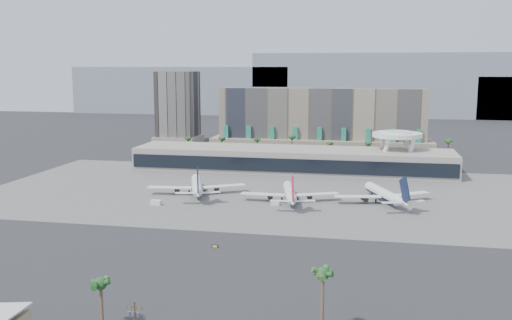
% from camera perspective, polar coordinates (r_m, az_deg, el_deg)
% --- Properties ---
extents(ground, '(900.00, 900.00, 0.00)m').
position_cam_1_polar(ground, '(202.89, -0.62, -6.57)').
color(ground, '#232326').
rests_on(ground, ground).
extents(apron_pad, '(260.00, 130.00, 0.06)m').
position_cam_1_polar(apron_pad, '(255.31, 1.93, -3.23)').
color(apron_pad, '#5B5B59').
rests_on(apron_pad, ground).
extents(mountain_ridge, '(680.00, 60.00, 70.00)m').
position_cam_1_polar(mountain_ridge, '(661.49, 10.29, 6.98)').
color(mountain_ridge, gray).
rests_on(mountain_ridge, ground).
extents(hotel, '(140.00, 30.00, 42.00)m').
position_cam_1_polar(hotel, '(368.60, 6.52, 3.25)').
color(hotel, gray).
rests_on(hotel, ground).
extents(office_tower, '(30.00, 30.00, 52.00)m').
position_cam_1_polar(office_tower, '(414.95, -7.80, 4.75)').
color(office_tower, black).
rests_on(office_tower, ground).
extents(terminal, '(170.00, 32.50, 14.50)m').
position_cam_1_polar(terminal, '(307.37, 3.61, 0.14)').
color(terminal, '#B4AC9E').
rests_on(terminal, ground).
extents(saucer_structure, '(26.00, 26.00, 21.89)m').
position_cam_1_polar(saucer_structure, '(309.47, 13.94, 2.18)').
color(saucer_structure, white).
rests_on(saucer_structure, ground).
extents(palm_row, '(157.80, 2.80, 13.10)m').
position_cam_1_polar(palm_row, '(340.54, 5.58, 1.69)').
color(palm_row, brown).
rests_on(palm_row, ground).
extents(airliner_left, '(41.86, 43.30, 15.50)m').
position_cam_1_polar(airliner_left, '(251.64, -5.93, -2.56)').
color(airliner_left, white).
rests_on(airliner_left, ground).
extents(airliner_centre, '(40.56, 42.15, 14.70)m').
position_cam_1_polar(airliner_centre, '(237.08, 3.41, -3.32)').
color(airliner_centre, white).
rests_on(airliner_centre, ground).
extents(airliner_right, '(39.24, 40.44, 14.83)m').
position_cam_1_polar(airliner_right, '(240.40, 12.72, -3.35)').
color(airliner_right, white).
rests_on(airliner_right, ground).
extents(service_vehicle_a, '(4.26, 2.13, 2.07)m').
position_cam_1_polar(service_vehicle_a, '(235.43, -9.97, -4.20)').
color(service_vehicle_a, silver).
rests_on(service_vehicle_a, ground).
extents(service_vehicle_b, '(3.46, 1.98, 1.78)m').
position_cam_1_polar(service_vehicle_b, '(231.54, 1.95, -4.33)').
color(service_vehicle_b, silver).
rests_on(service_vehicle_b, ground).
extents(taxiway_sign, '(2.03, 0.37, 0.92)m').
position_cam_1_polar(taxiway_sign, '(179.30, -4.12, -8.60)').
color(taxiway_sign, black).
rests_on(taxiway_sign, ground).
extents(near_palm_a, '(6.00, 6.00, 11.17)m').
position_cam_1_polar(near_palm_a, '(129.51, -15.25, -12.42)').
color(near_palm_a, brown).
rests_on(near_palm_a, ground).
extents(near_palm_b, '(6.00, 6.00, 14.63)m').
position_cam_1_polar(near_palm_b, '(121.77, 6.71, -11.86)').
color(near_palm_b, brown).
rests_on(near_palm_b, ground).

